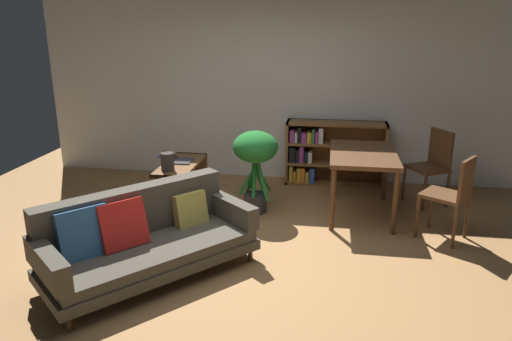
% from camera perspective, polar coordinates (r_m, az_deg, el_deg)
% --- Properties ---
extents(ground_plane, '(8.16, 8.16, 0.00)m').
position_cam_1_polar(ground_plane, '(4.87, -2.04, -10.38)').
color(ground_plane, '#9E7042').
extents(back_wall_panel, '(6.80, 0.10, 2.70)m').
position_cam_1_polar(back_wall_panel, '(7.04, 2.07, 9.90)').
color(back_wall_panel, silver).
rests_on(back_wall_panel, ground_plane).
extents(fabric_couch, '(1.88, 1.97, 0.77)m').
position_cam_1_polar(fabric_couch, '(4.59, -13.13, -7.67)').
color(fabric_couch, '#56351E').
rests_on(fabric_couch, ground_plane).
extents(media_console, '(0.41, 1.02, 0.58)m').
position_cam_1_polar(media_console, '(6.08, -8.81, -1.80)').
color(media_console, brown).
rests_on(media_console, ground_plane).
extents(open_laptop, '(0.41, 0.31, 0.10)m').
position_cam_1_polar(open_laptop, '(6.09, -9.24, 1.31)').
color(open_laptop, '#333338').
rests_on(open_laptop, media_console).
extents(desk_speaker, '(0.15, 0.15, 0.21)m').
position_cam_1_polar(desk_speaker, '(5.72, -10.39, 1.02)').
color(desk_speaker, '#2D2823').
rests_on(desk_speaker, media_console).
extents(potted_floor_plant, '(0.54, 0.54, 1.01)m').
position_cam_1_polar(potted_floor_plant, '(5.76, -0.07, 1.76)').
color(potted_floor_plant, '#333338').
rests_on(potted_floor_plant, ground_plane).
extents(dining_table, '(0.77, 1.18, 0.78)m').
position_cam_1_polar(dining_table, '(5.83, 12.50, 1.26)').
color(dining_table, '#56351E').
rests_on(dining_table, ground_plane).
extents(dining_chair_near, '(0.58, 0.57, 0.93)m').
position_cam_1_polar(dining_chair_near, '(5.47, 22.13, -2.51)').
color(dining_chair_near, '#56351E').
rests_on(dining_chair_near, ground_plane).
extents(dining_chair_far, '(0.56, 0.57, 0.95)m').
position_cam_1_polar(dining_chair_far, '(6.49, 20.11, 0.86)').
color(dining_chair_far, '#56351E').
rests_on(dining_chair_far, ground_plane).
extents(bookshelf, '(1.39, 0.35, 0.91)m').
position_cam_1_polar(bookshelf, '(6.97, 8.41, 2.07)').
color(bookshelf, brown).
rests_on(bookshelf, ground_plane).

